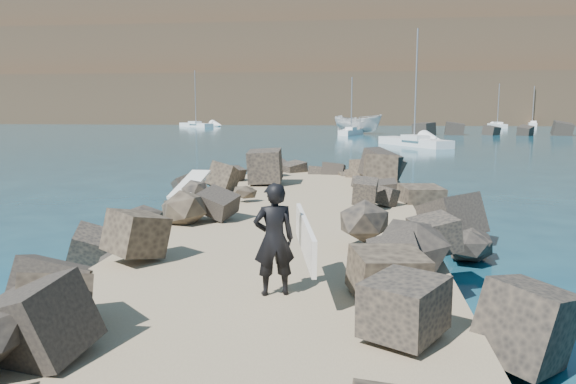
{
  "coord_description": "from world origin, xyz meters",
  "views": [
    {
      "loc": [
        1.46,
        -12.71,
        3.29
      ],
      "look_at": [
        0.0,
        -1.0,
        1.5
      ],
      "focal_mm": 35.0,
      "sensor_mm": 36.0,
      "label": 1
    }
  ],
  "objects_px": {
    "sailboat_c": "(414,142)",
    "surfer_with_board": "(278,239)",
    "surfboard_resting": "(190,188)",
    "boat_imported": "(358,124)"
  },
  "relations": [
    {
      "from": "boat_imported",
      "to": "sailboat_c",
      "type": "relative_size",
      "value": 0.64
    },
    {
      "from": "surfer_with_board",
      "to": "sailboat_c",
      "type": "distance_m",
      "value": 41.67
    },
    {
      "from": "surfer_with_board",
      "to": "surfboard_resting",
      "type": "bearing_deg",
      "value": 115.7
    },
    {
      "from": "surfboard_resting",
      "to": "surfer_with_board",
      "type": "xyz_separation_m",
      "value": [
        3.56,
        -7.4,
        0.39
      ]
    },
    {
      "from": "boat_imported",
      "to": "surfer_with_board",
      "type": "height_order",
      "value": "boat_imported"
    },
    {
      "from": "boat_imported",
      "to": "surfer_with_board",
      "type": "distance_m",
      "value": 62.62
    },
    {
      "from": "surfboard_resting",
      "to": "surfer_with_board",
      "type": "relative_size",
      "value": 1.13
    },
    {
      "from": "sailboat_c",
      "to": "surfer_with_board",
      "type": "bearing_deg",
      "value": -98.1
    },
    {
      "from": "surfboard_resting",
      "to": "sailboat_c",
      "type": "distance_m",
      "value": 35.14
    },
    {
      "from": "boat_imported",
      "to": "sailboat_c",
      "type": "distance_m",
      "value": 21.93
    }
  ]
}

